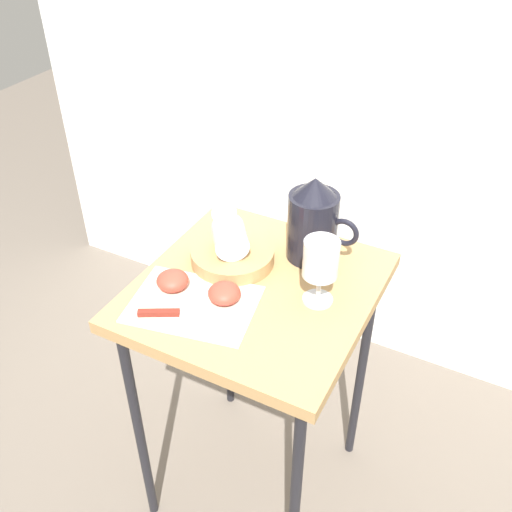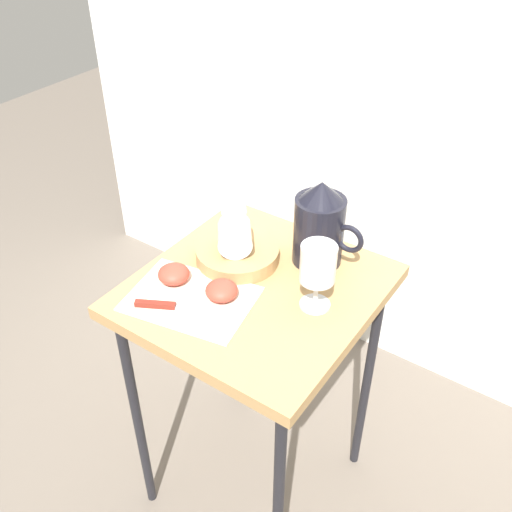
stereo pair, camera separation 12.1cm
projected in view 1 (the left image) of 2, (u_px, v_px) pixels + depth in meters
name	position (u px, v px, depth m)	size (l,w,h in m)	color
ground_plane	(256.00, 477.00, 1.70)	(6.00, 6.00, 0.00)	#665B51
curtain_drape	(376.00, 40.00, 1.56)	(2.40, 0.03, 2.12)	white
table	(256.00, 312.00, 1.31)	(0.49, 0.51, 0.73)	#AD8451
linen_napkin	(194.00, 304.00, 1.21)	(0.26, 0.19, 0.00)	beige
basket_tray	(233.00, 256.00, 1.32)	(0.19, 0.19, 0.04)	#AD8451
pitcher	(313.00, 226.00, 1.30)	(0.17, 0.11, 0.20)	black
wine_glass_upright	(321.00, 262.00, 1.16)	(0.07, 0.07, 0.15)	silver
wine_glass_tipped_near	(230.00, 236.00, 1.29)	(0.14, 0.16, 0.08)	silver
apple_half_left	(172.00, 280.00, 1.24)	(0.07, 0.07, 0.04)	#CC3D2D
apple_half_right	(224.00, 293.00, 1.21)	(0.07, 0.07, 0.04)	#CC3D2D
knife	(177.00, 313.00, 1.18)	(0.21, 0.12, 0.01)	silver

